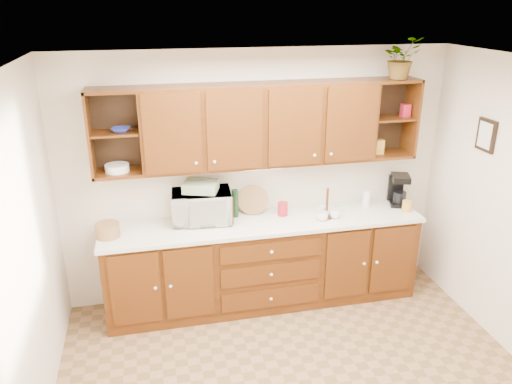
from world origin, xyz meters
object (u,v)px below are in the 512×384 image
coffee_maker (398,190)px  potted_plant (401,58)px  microwave (202,206)px  bread_box (212,209)px

coffee_maker → potted_plant: (-0.13, -0.01, 1.39)m
microwave → potted_plant: potted_plant is taller
microwave → potted_plant: (2.00, -0.03, 1.39)m
microwave → potted_plant: 2.43m
microwave → potted_plant: bearing=3.7°
coffee_maker → potted_plant: size_ratio=0.84×
bread_box → coffee_maker: bearing=0.1°
coffee_maker → potted_plant: bearing=-156.4°
microwave → coffee_maker: size_ratio=1.71×
microwave → bread_box: bearing=-11.2°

